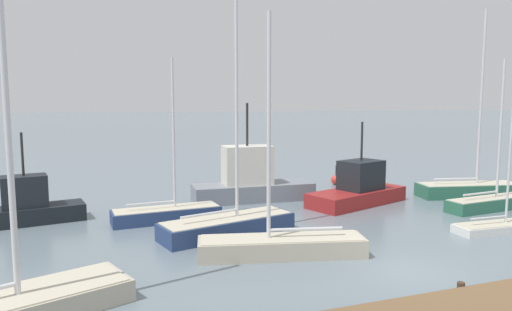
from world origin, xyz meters
The scene contains 12 objects.
ground_plane centered at (0.00, 0.00, 0.00)m, with size 600.00×600.00×0.00m, color slate.
dock_pier centered at (0.00, -3.88, 0.23)m, with size 27.56×2.56×0.56m.
sailboat_0 centered at (7.64, 2.91, 0.35)m, with size 4.73×1.54×7.67m.
sailboat_1 centered at (-7.40, 10.45, 0.46)m, with size 5.78×1.95×8.61m.
sailboat_2 centered at (12.74, 10.09, 0.61)m, with size 7.08×3.36×12.30m.
sailboat_4 centered at (11.02, 6.66, 0.49)m, with size 6.14×1.86×8.82m.
sailboat_5 centered at (-5.04, 6.88, 0.55)m, with size 6.85×3.48×11.04m.
sailboat_6 centered at (-3.81, 3.20, 0.53)m, with size 7.05×3.16×9.82m.
fishing_boat_0 centered at (4.51, 10.64, 0.95)m, with size 7.30×4.59×5.12m.
fishing_boat_2 centered at (-1.46, 13.93, 1.27)m, with size 7.90×2.85×6.27m.
fishing_boat_3 centered at (-14.63, 12.37, 0.86)m, with size 6.62×2.89×4.78m.
channel_buoy_1 centered at (6.58, 17.13, 0.37)m, with size 0.73×0.73×1.51m.
Camera 1 is at (-10.96, -13.72, 6.29)m, focal length 32.22 mm.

